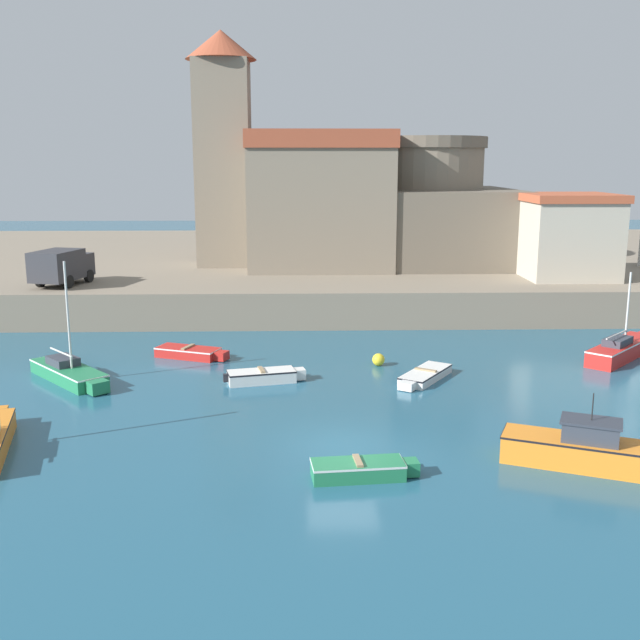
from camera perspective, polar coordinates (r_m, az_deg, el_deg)
name	(u,v)px	position (r m, az deg, el deg)	size (l,w,h in m)	color
ground_plane	(343,448)	(26.33, 1.77, -9.69)	(200.00, 200.00, 0.00)	#235670
quay_seawall	(317,265)	(63.22, -0.22, 4.21)	(120.00, 40.00, 2.20)	gray
motorboat_orange_0	(587,449)	(26.01, 19.65, -9.27)	(5.63, 3.35, 2.52)	orange
dinghy_white_1	(264,376)	(33.72, -4.32, -4.25)	(3.70, 1.76, 0.63)	white
sailboat_red_3	(622,349)	(40.59, 22.00, -2.03)	(5.22, 5.40, 4.32)	red
dinghy_red_4	(190,352)	(38.33, -9.85, -2.43)	(3.87, 2.38, 0.58)	red
dinghy_white_5	(424,375)	(34.32, 7.96, -4.18)	(2.95, 3.83, 0.48)	white
sailboat_green_6	(69,372)	(35.69, -18.56, -3.76)	(4.61, 5.00, 5.46)	#237A4C
dinghy_green_7	(361,469)	(23.93, 3.16, -11.26)	(3.46, 1.38, 0.61)	#237A4C
mooring_buoy	(378,360)	(36.38, 4.48, -3.03)	(0.61, 0.61, 0.61)	yellow
church	(305,189)	(57.06, -1.15, 9.91)	(14.47, 15.65, 16.44)	gray
fortress	(425,215)	(57.24, 8.04, 7.93)	(12.84, 12.84, 9.23)	#685E4F
harbor_shed_near_wharf	(567,235)	(51.69, 18.31, 6.14)	(5.81, 6.06, 5.45)	#BCB29E
truck_on_quay	(62,266)	(48.70, -19.08, 3.94)	(3.08, 4.68, 2.20)	#333338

